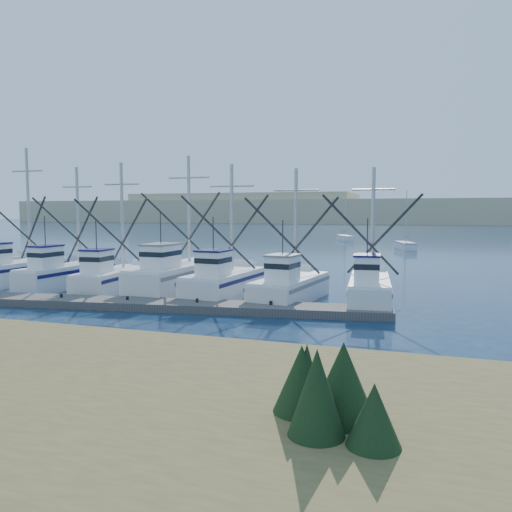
{
  "coord_description": "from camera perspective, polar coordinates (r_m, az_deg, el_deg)",
  "views": [
    {
      "loc": [
        7.51,
        -18.06,
        5.33
      ],
      "look_at": [
        -1.0,
        8.0,
        2.83
      ],
      "focal_mm": 35.0,
      "sensor_mm": 36.0,
      "label": 1
    }
  ],
  "objects": [
    {
      "name": "sailboat_near",
      "position": [
        72.02,
        16.7,
        1.13
      ],
      "size": [
        3.2,
        5.98,
        8.1
      ],
      "rotation": [
        0.0,
        0.0,
        0.28
      ],
      "color": "white",
      "rests_on": "ground"
    },
    {
      "name": "sailboat_far",
      "position": [
        89.27,
        10.11,
        2.02
      ],
      "size": [
        3.77,
        6.25,
        8.1
      ],
      "rotation": [
        0.0,
        0.0,
        0.38
      ],
      "color": "white",
      "rests_on": "ground"
    },
    {
      "name": "floating_dock",
      "position": [
        29.4,
        -18.02,
        -5.07
      ],
      "size": [
        32.44,
        6.37,
        0.43
      ],
      "primitive_type": "cube",
      "rotation": [
        0.0,
        0.0,
        0.13
      ],
      "color": "#57534E",
      "rests_on": "ground"
    },
    {
      "name": "trawler_fleet",
      "position": [
        33.56,
        -13.3,
        -2.38
      ],
      "size": [
        31.54,
        9.52,
        9.93
      ],
      "color": "white",
      "rests_on": "ground"
    },
    {
      "name": "dune_ridge",
      "position": [
        228.19,
        16.27,
        4.91
      ],
      "size": [
        360.0,
        60.0,
        10.0
      ],
      "primitive_type": "cube",
      "color": "tan",
      "rests_on": "ground"
    },
    {
      "name": "ground",
      "position": [
        20.27,
        -4.41,
        -10.05
      ],
      "size": [
        500.0,
        500.0,
        0.0
      ],
      "primitive_type": "plane",
      "color": "#0D203D",
      "rests_on": "ground"
    }
  ]
}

